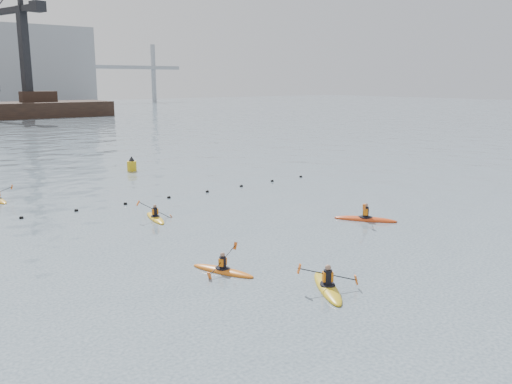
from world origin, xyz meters
The scene contains 7 objects.
ground centered at (0.00, 0.00, 0.00)m, with size 400.00×400.00×0.00m, color #3A4755.
float_line centered at (-0.50, 22.53, 0.03)m, with size 33.24×0.73×0.24m.
kayaker_0 centered at (-1.07, 8.74, 0.09)m, with size 1.90×2.88×1.10m.
kayaker_1 centered at (0.91, 4.90, 0.10)m, with size 2.31×3.18×1.13m.
kayaker_3 centered at (0.79, 17.97, 0.09)m, with size 2.01×2.93×1.25m.
kayaker_4 centered at (9.65, 10.66, 0.10)m, with size 2.52×3.16×1.29m.
nav_buoy centered at (6.83, 33.69, 0.43)m, with size 0.78×0.78×1.42m.
Camera 1 is at (-12.57, -8.15, 7.44)m, focal length 38.00 mm.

